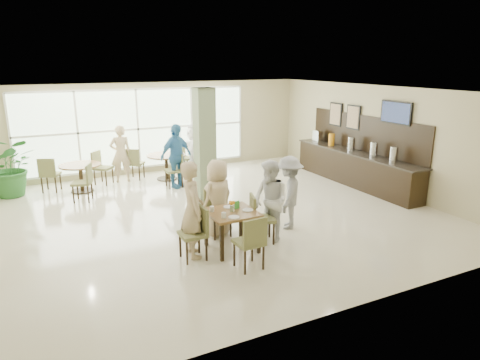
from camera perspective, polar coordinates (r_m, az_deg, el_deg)
name	(u,v)px	position (r m, az deg, el deg)	size (l,w,h in m)	color
ground	(209,214)	(9.93, -4.12, -4.59)	(10.00, 10.00, 0.00)	beige
room_shell	(208,142)	(9.48, -4.32, 5.12)	(10.00, 10.00, 10.00)	white
window_bank	(138,129)	(13.59, -13.44, 6.62)	(7.00, 0.04, 7.00)	silver
column	(205,145)	(10.77, -4.73, 4.74)	(0.45, 0.45, 2.80)	#6C7E57
main_table	(232,217)	(7.91, -1.10, -4.92)	(0.88, 0.88, 0.75)	brown
round_table_left	(80,171)	(12.25, -20.50, 1.14)	(1.08, 1.08, 0.75)	brown
round_table_right	(166,160)	(12.88, -9.80, 2.63)	(1.14, 1.14, 0.75)	brown
chairs_main_table	(231,226)	(7.94, -1.23, -6.17)	(1.99, 2.00, 0.95)	olive
chairs_table_left	(79,175)	(12.26, -20.69, 0.67)	(2.01, 1.99, 0.95)	olive
chairs_table_right	(165,164)	(12.90, -9.94, 2.16)	(2.23, 1.90, 0.95)	olive
tabletop_clutter	(231,208)	(7.85, -1.17, -3.80)	(0.76, 0.74, 0.21)	white
buffet_counter	(355,165)	(12.60, 15.07, 1.90)	(0.64, 4.70, 1.95)	black
wall_tv	(396,113)	(11.71, 20.09, 8.44)	(0.06, 1.00, 0.58)	black
framed_art_a	(353,117)	(12.90, 14.87, 8.09)	(0.05, 0.55, 0.70)	black
framed_art_b	(336,114)	(13.51, 12.64, 8.55)	(0.05, 0.55, 0.70)	black
potted_plant	(11,167)	(12.55, -28.24, 1.55)	(1.40, 1.40, 1.55)	#2A6A2B
teen_left	(192,210)	(7.63, -6.37, -3.93)	(0.64, 0.42, 1.76)	#C8AF85
teen_far	(218,198)	(8.57, -2.96, -2.36)	(0.76, 0.42, 1.56)	#C8AF85
teen_right	(270,201)	(8.29, 4.05, -2.85)	(0.78, 0.61, 1.60)	white
teen_standing	(289,193)	(8.97, 6.51, -1.68)	(1.00, 0.57, 1.54)	gray
adult_a	(176,156)	(11.94, -8.51, 3.18)	(1.04, 0.59, 1.78)	teal
adult_b	(194,150)	(13.17, -6.13, 4.04)	(1.49, 0.64, 1.61)	white
adult_standing	(121,154)	(12.83, -15.61, 3.39)	(0.61, 0.40, 1.67)	#C8AF85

